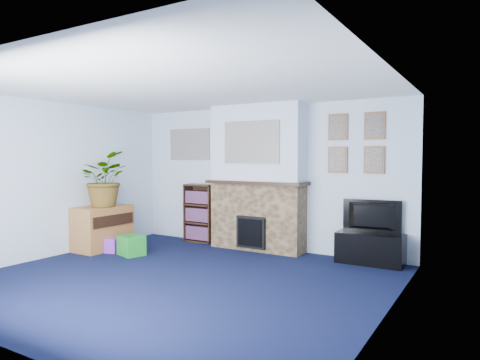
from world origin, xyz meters
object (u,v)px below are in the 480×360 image
Objects in this scene: tv_stand at (370,248)px; bookshelf at (201,214)px; sideboard at (103,228)px; television at (371,217)px.

tv_stand is 3.08m from bookshelf.
bookshelf is 1.72m from sideboard.
tv_stand is 0.46m from television.
tv_stand is at bearing 84.71° from television.
bookshelf is at bearing -6.34° from television.
tv_stand is 1.14× the size of television.
television is 0.79× the size of bookshelf.
bookshelf is (-3.07, 0.08, 0.28)m from tv_stand.
television is at bearing 17.69° from sideboard.
sideboard is (-4.10, -1.29, 0.12)m from tv_stand.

